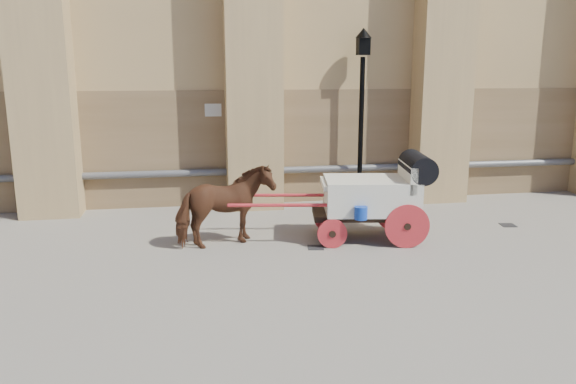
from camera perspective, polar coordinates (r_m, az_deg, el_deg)
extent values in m
plane|color=slate|center=(11.44, 3.58, -5.65)|extent=(90.00, 90.00, 0.00)
cube|color=olive|center=(15.54, 7.43, 4.81)|extent=(44.00, 0.35, 3.00)
cylinder|color=#59595B|center=(15.37, 7.65, 2.45)|extent=(42.00, 0.18, 0.18)
cube|color=beige|center=(14.60, -7.61, 8.25)|extent=(0.42, 0.04, 0.32)
imported|color=#592D1B|center=(11.39, -6.45, -1.48)|extent=(2.13, 1.48, 1.65)
cube|color=black|center=(11.95, 7.87, -2.19)|extent=(2.33, 1.33, 0.12)
cube|color=silver|center=(11.87, 8.41, -0.31)|extent=(2.07, 1.53, 0.70)
cube|color=silver|center=(11.93, 12.04, 1.58)|extent=(0.34, 1.26, 0.55)
cube|color=silver|center=(11.71, 4.33, 0.87)|extent=(0.52, 1.14, 0.10)
cylinder|color=black|center=(11.94, 13.02, 2.52)|extent=(0.75, 1.32, 0.56)
cylinder|color=red|center=(11.53, 12.01, -3.42)|extent=(0.90, 0.20, 0.90)
cylinder|color=red|center=(12.70, 10.81, -1.88)|extent=(0.90, 0.20, 0.90)
cylinder|color=red|center=(11.33, 4.52, -4.24)|extent=(0.60, 0.15, 0.60)
cylinder|color=red|center=(12.53, 4.01, -2.60)|extent=(0.60, 0.15, 0.60)
cylinder|color=red|center=(11.31, -0.07, -1.35)|extent=(2.39, 0.44, 0.07)
cylinder|color=red|center=(12.19, -0.12, -0.32)|extent=(2.39, 0.44, 0.07)
cylinder|color=#123DB4|center=(11.20, 7.41, -2.12)|extent=(0.26, 0.26, 0.26)
cylinder|color=black|center=(14.86, 7.41, 6.06)|extent=(0.13, 0.13, 3.83)
cone|color=black|center=(15.15, 7.22, -0.42)|extent=(0.38, 0.38, 0.38)
cube|color=black|center=(14.78, 7.65, 14.49)|extent=(0.30, 0.30, 0.45)
cone|color=black|center=(14.79, 7.69, 15.72)|extent=(0.43, 0.43, 0.26)
cube|color=black|center=(11.41, 2.83, -5.65)|extent=(0.37, 0.37, 0.01)
cube|color=black|center=(13.93, 21.45, -3.15)|extent=(0.36, 0.36, 0.01)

